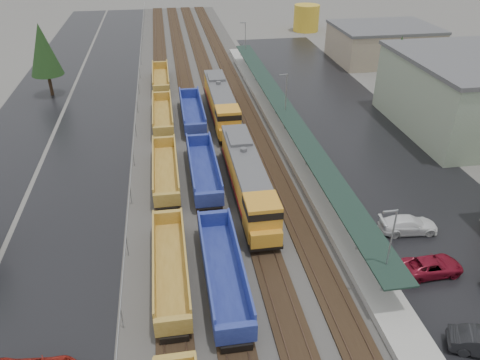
% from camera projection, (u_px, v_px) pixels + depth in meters
% --- Properties ---
extents(ballast_strip, '(20.00, 160.00, 0.08)m').
position_uv_depth(ballast_strip, '(204.00, 109.00, 68.17)').
color(ballast_strip, '#302D2B').
rests_on(ballast_strip, ground).
extents(trackbed, '(14.60, 160.00, 0.22)m').
position_uv_depth(trackbed, '(204.00, 109.00, 68.11)').
color(trackbed, black).
rests_on(trackbed, ground).
extents(west_parking_lot, '(10.00, 160.00, 0.02)m').
position_uv_depth(west_parking_lot, '(99.00, 116.00, 66.10)').
color(west_parking_lot, black).
rests_on(west_parking_lot, ground).
extents(west_road, '(9.00, 160.00, 0.02)m').
position_uv_depth(west_road, '(25.00, 120.00, 64.72)').
color(west_road, black).
rests_on(west_road, ground).
extents(east_commuter_lot, '(16.00, 100.00, 0.02)m').
position_uv_depth(east_commuter_lot, '(353.00, 129.00, 62.30)').
color(east_commuter_lot, black).
rests_on(east_commuter_lot, ground).
extents(station_platform, '(3.00, 80.00, 8.00)m').
position_uv_depth(station_platform, '(284.00, 128.00, 60.62)').
color(station_platform, '#9E9B93').
rests_on(station_platform, ground).
extents(chainlink_fence, '(0.08, 160.04, 2.02)m').
position_uv_depth(chainlink_fence, '(137.00, 107.00, 64.73)').
color(chainlink_fence, gray).
rests_on(chainlink_fence, ground).
extents(tree_west_far, '(4.84, 4.84, 11.00)m').
position_uv_depth(tree_west_far, '(43.00, 50.00, 69.92)').
color(tree_west_far, '#332316').
rests_on(tree_west_far, ground).
extents(tree_east, '(4.40, 4.40, 10.00)m').
position_uv_depth(tree_east, '(398.00, 61.00, 67.10)').
color(tree_east, '#332316').
rests_on(tree_east, ground).
extents(locomotive_lead, '(2.96, 19.48, 4.41)m').
position_uv_depth(locomotive_lead, '(248.00, 180.00, 46.00)').
color(locomotive_lead, black).
rests_on(locomotive_lead, ground).
extents(locomotive_trail, '(2.96, 19.48, 4.41)m').
position_uv_depth(locomotive_trail, '(221.00, 103.00, 63.89)').
color(locomotive_trail, black).
rests_on(locomotive_trail, ground).
extents(well_string_yellow, '(2.60, 92.05, 2.30)m').
position_uv_depth(well_string_yellow, '(168.00, 212.00, 43.34)').
color(well_string_yellow, olive).
rests_on(well_string_yellow, ground).
extents(well_string_blue, '(2.82, 79.25, 2.50)m').
position_uv_depth(well_string_blue, '(223.00, 271.00, 36.14)').
color(well_string_blue, navy).
rests_on(well_string_blue, ground).
extents(storage_tank, '(5.92, 5.92, 5.92)m').
position_uv_depth(storage_tank, '(306.00, 18.00, 110.05)').
color(storage_tank, gold).
rests_on(storage_tank, ground).
extents(parked_car_east_b, '(2.46, 5.11, 1.40)m').
position_uv_depth(parked_car_east_b, '(432.00, 266.00, 37.44)').
color(parked_car_east_b, maroon).
rests_on(parked_car_east_b, ground).
extents(parked_car_east_c, '(2.62, 5.47, 1.54)m').
position_uv_depth(parked_car_east_c, '(408.00, 225.00, 42.21)').
color(parked_car_east_c, white).
rests_on(parked_car_east_c, ground).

